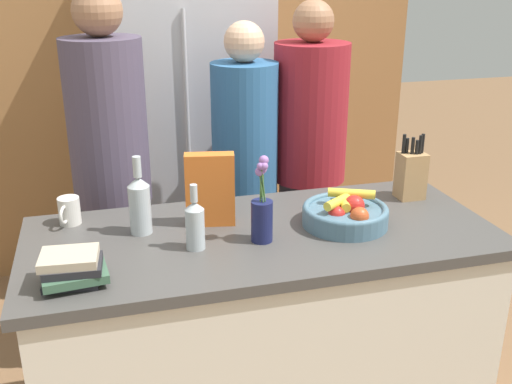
# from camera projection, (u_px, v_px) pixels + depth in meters

# --- Properties ---
(kitchen_island) EXTENTS (1.69, 0.74, 0.91)m
(kitchen_island) POSITION_uv_depth(u_px,v_px,m) (262.00, 339.00, 2.32)
(kitchen_island) COLOR silver
(kitchen_island) RESTS_ON ground_plane
(back_wall_wood) EXTENTS (2.89, 0.12, 2.60)m
(back_wall_wood) POSITION_uv_depth(u_px,v_px,m) (183.00, 56.00, 3.61)
(back_wall_wood) COLOR #9E6B3D
(back_wall_wood) RESTS_ON ground_plane
(refrigerator) EXTENTS (0.84, 0.62, 1.96)m
(refrigerator) POSITION_uv_depth(u_px,v_px,m) (190.00, 122.00, 3.39)
(refrigerator) COLOR #B7B7BC
(refrigerator) RESTS_ON ground_plane
(fruit_bowl) EXTENTS (0.32, 0.32, 0.13)m
(fruit_bowl) POSITION_uv_depth(u_px,v_px,m) (346.00, 213.00, 2.20)
(fruit_bowl) COLOR slate
(fruit_bowl) RESTS_ON kitchen_island
(knife_block) EXTENTS (0.11, 0.09, 0.27)m
(knife_block) POSITION_uv_depth(u_px,v_px,m) (411.00, 174.00, 2.44)
(knife_block) COLOR tan
(knife_block) RESTS_ON kitchen_island
(flower_vase) EXTENTS (0.08, 0.08, 0.31)m
(flower_vase) POSITION_uv_depth(u_px,v_px,m) (262.00, 213.00, 2.05)
(flower_vase) COLOR #191E4C
(flower_vase) RESTS_ON kitchen_island
(cereal_box) EXTENTS (0.19, 0.09, 0.27)m
(cereal_box) POSITION_uv_depth(u_px,v_px,m) (210.00, 190.00, 2.17)
(cereal_box) COLOR orange
(cereal_box) RESTS_ON kitchen_island
(coffee_mug) EXTENTS (0.08, 0.12, 0.10)m
(coffee_mug) POSITION_uv_depth(u_px,v_px,m) (69.00, 211.00, 2.20)
(coffee_mug) COLOR silver
(coffee_mug) RESTS_ON kitchen_island
(book_stack) EXTENTS (0.20, 0.16, 0.10)m
(book_stack) POSITION_uv_depth(u_px,v_px,m) (72.00, 269.00, 1.79)
(book_stack) COLOR #232328
(book_stack) RESTS_ON kitchen_island
(bottle_oil) EXTENTS (0.08, 0.08, 0.29)m
(bottle_oil) POSITION_uv_depth(u_px,v_px,m) (140.00, 203.00, 2.11)
(bottle_oil) COLOR #B2BCC1
(bottle_oil) RESTS_ON kitchen_island
(bottle_vinegar) EXTENTS (0.06, 0.06, 0.23)m
(bottle_vinegar) POSITION_uv_depth(u_px,v_px,m) (195.00, 224.00, 2.00)
(bottle_vinegar) COLOR #B2BCC1
(bottle_vinegar) RESTS_ON kitchen_island
(person_at_sink) EXTENTS (0.34, 0.34, 1.74)m
(person_at_sink) POSITION_uv_depth(u_px,v_px,m) (111.00, 168.00, 2.60)
(person_at_sink) COLOR #383842
(person_at_sink) RESTS_ON ground_plane
(person_in_blue) EXTENTS (0.31, 0.31, 1.58)m
(person_in_blue) POSITION_uv_depth(u_px,v_px,m) (245.00, 169.00, 2.89)
(person_in_blue) COLOR #383842
(person_in_blue) RESTS_ON ground_plane
(person_in_red_tee) EXTENTS (0.36, 0.36, 1.67)m
(person_in_red_tee) POSITION_uv_depth(u_px,v_px,m) (309.00, 153.00, 2.98)
(person_in_red_tee) COLOR #383842
(person_in_red_tee) RESTS_ON ground_plane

